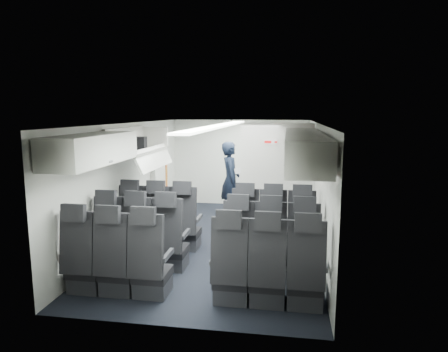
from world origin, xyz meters
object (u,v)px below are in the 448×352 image
(seat_row_mid, at_px, (205,246))
(galley_unit, at_px, (278,170))
(seat_row_front, at_px, (215,228))
(carry_on_bag, at_px, (135,143))
(seat_row_rear, at_px, (190,269))
(flight_attendant, at_px, (230,180))
(boarding_door, at_px, (160,175))

(seat_row_mid, height_order, galley_unit, galley_unit)
(seat_row_front, relative_size, carry_on_bag, 9.02)
(seat_row_front, xyz_separation_m, seat_row_rear, (0.00, -1.80, 0.00))
(flight_attendant, bearing_deg, seat_row_front, 169.08)
(seat_row_front, xyz_separation_m, carry_on_bag, (-1.43, 0.13, 1.41))
(seat_row_mid, height_order, boarding_door, boarding_door)
(flight_attendant, height_order, carry_on_bag, carry_on_bag)
(seat_row_front, height_order, galley_unit, galley_unit)
(flight_attendant, xyz_separation_m, carry_on_bag, (-1.37, -2.07, 0.96))
(carry_on_bag, bearing_deg, seat_row_mid, -44.13)
(flight_attendant, bearing_deg, boarding_door, 81.68)
(seat_row_front, xyz_separation_m, seat_row_mid, (0.00, -0.90, 0.00))
(galley_unit, bearing_deg, seat_row_front, -106.28)
(seat_row_front, xyz_separation_m, galley_unit, (0.95, 3.25, 0.55))
(seat_row_front, height_order, seat_row_rear, same)
(seat_row_mid, relative_size, carry_on_bag, 9.02)
(galley_unit, bearing_deg, flight_attendant, -133.69)
(flight_attendant, bearing_deg, seat_row_mid, 168.65)
(seat_row_mid, height_order, flight_attendant, flight_attendant)
(seat_row_rear, bearing_deg, seat_row_front, 90.00)
(seat_row_mid, distance_m, seat_row_rear, 0.90)
(seat_row_mid, xyz_separation_m, galley_unit, (0.95, 4.15, 0.55))
(seat_row_front, xyz_separation_m, boarding_door, (-1.64, 2.09, 0.55))
(carry_on_bag, bearing_deg, seat_row_rear, -61.83)
(boarding_door, bearing_deg, flight_attendant, 4.10)
(seat_row_rear, distance_m, galley_unit, 5.17)
(galley_unit, bearing_deg, boarding_door, -155.72)
(seat_row_front, relative_size, flight_attendant, 1.95)
(boarding_door, bearing_deg, carry_on_bag, -83.77)
(seat_row_front, distance_m, galley_unit, 3.43)
(boarding_door, bearing_deg, galley_unit, 24.28)
(galley_unit, bearing_deg, seat_row_mid, -102.88)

